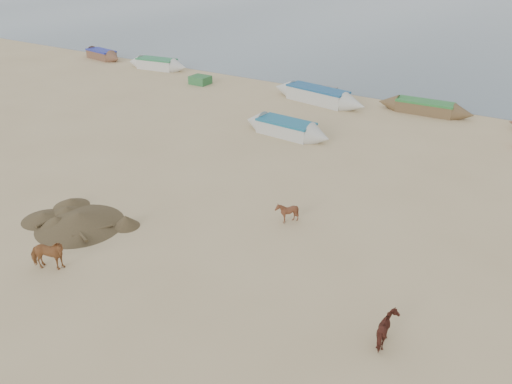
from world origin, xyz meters
TOP-DOWN VIEW (x-y plane):
  - ground at (0.00, 0.00)m, footprint 140.00×140.00m
  - cow_adult at (-3.81, -2.83)m, footprint 1.46×1.15m
  - calf_front at (1.34, 4.12)m, footprint 0.92×0.85m
  - calf_right at (6.85, -0.12)m, footprint 1.13×1.17m
  - near_canoe at (-3.42, 12.51)m, footprint 5.57×1.78m
  - debris_pile at (-5.27, -0.37)m, footprint 3.66×3.66m
  - waterline_canoes at (0.74, 20.01)m, footprint 58.20×3.97m
  - beach_clutter at (4.26, 19.74)m, footprint 45.04×4.17m

SIDE VIEW (x-z plane):
  - ground at x=0.00m, z-range 0.00..0.00m
  - debris_pile at x=-5.27m, z-range 0.00..0.54m
  - beach_clutter at x=4.26m, z-range -0.02..0.62m
  - near_canoe at x=-3.42m, z-range 0.00..0.84m
  - calf_front at x=1.34m, z-range 0.00..0.87m
  - waterline_canoes at x=0.74m, z-range -0.06..0.94m
  - calf_right at x=6.85m, z-range 0.00..0.90m
  - cow_adult at x=-3.81m, z-range 0.00..1.13m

